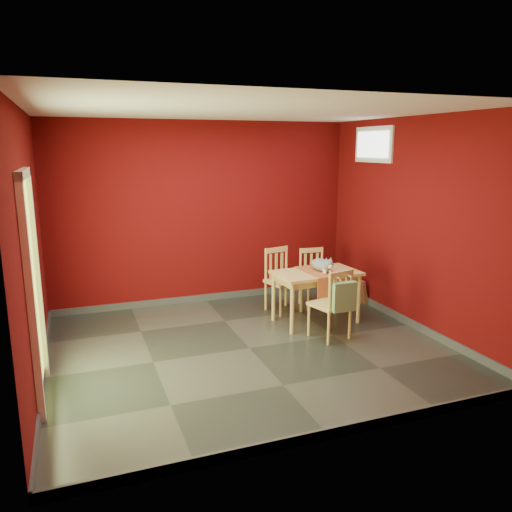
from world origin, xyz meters
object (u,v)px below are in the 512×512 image
object	(u,v)px
tote_bag	(344,297)
chair_near	(332,303)
chair_far_right	(314,277)
chair_far_left	(282,279)
cat	(321,262)
picture_frame	(360,290)
dining_table	(316,278)

from	to	relation	value
tote_bag	chair_near	bearing A→B (deg)	99.31
chair_far_right	chair_near	size ratio (longest dim) A/B	0.96
chair_far_left	cat	distance (m)	0.75
chair_far_right	picture_frame	xyz separation A→B (m)	(0.74, -0.07, -0.26)
tote_bag	chair_far_right	bearing A→B (deg)	76.35
picture_frame	dining_table	bearing A→B (deg)	-151.32
cat	dining_table	bearing A→B (deg)	-162.85
tote_bag	picture_frame	xyz separation A→B (m)	(1.10, 1.39, -0.41)
dining_table	picture_frame	world-z (taller)	dining_table
chair_far_left	chair_near	bearing A→B (deg)	-83.06
chair_far_left	tote_bag	size ratio (longest dim) A/B	2.16
dining_table	tote_bag	distance (m)	0.82
chair_far_left	picture_frame	bearing A→B (deg)	-1.59
dining_table	chair_far_left	size ratio (longest dim) A/B	1.26
chair_far_right	tote_bag	size ratio (longest dim) A/B	2.03
chair_far_right	cat	distance (m)	0.76
chair_far_left	chair_near	size ratio (longest dim) A/B	1.03
dining_table	cat	world-z (taller)	cat
cat	tote_bag	bearing A→B (deg)	-96.75
chair_far_right	cat	xyz separation A→B (m)	(-0.22, -0.62, 0.37)
dining_table	chair_near	bearing A→B (deg)	-98.55
chair_far_left	picture_frame	xyz separation A→B (m)	(1.28, -0.04, -0.28)
cat	chair_near	bearing A→B (deg)	-102.74
chair_near	tote_bag	distance (m)	0.25
chair_far_left	cat	world-z (taller)	cat
dining_table	picture_frame	size ratio (longest dim) A/B	3.12
tote_bag	cat	distance (m)	0.88
chair_far_left	cat	bearing A→B (deg)	-61.29
dining_table	tote_bag	world-z (taller)	tote_bag
chair_far_left	chair_far_right	bearing A→B (deg)	3.78
dining_table	picture_frame	distance (m)	1.26
picture_frame	chair_near	bearing A→B (deg)	-133.87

